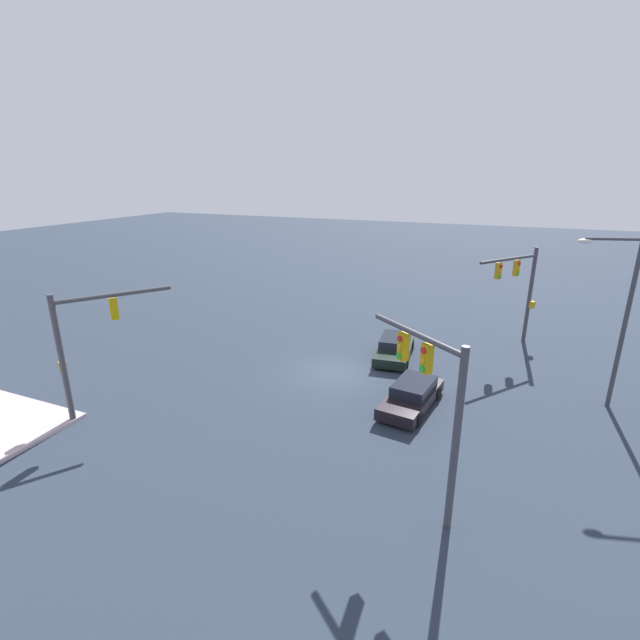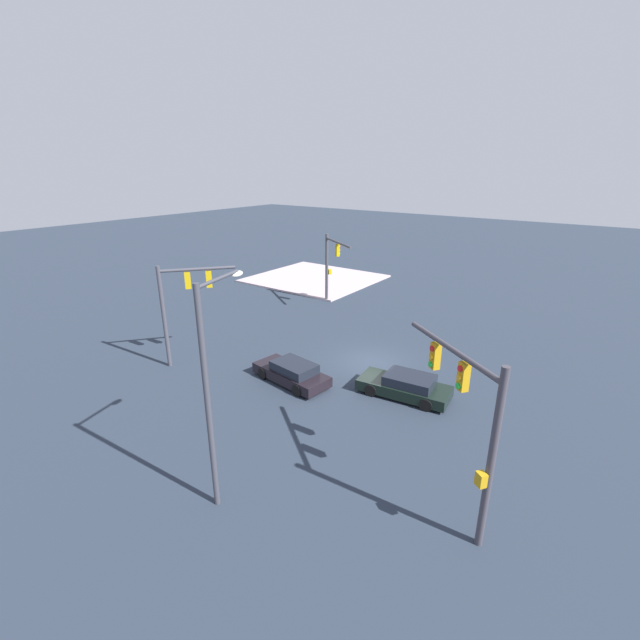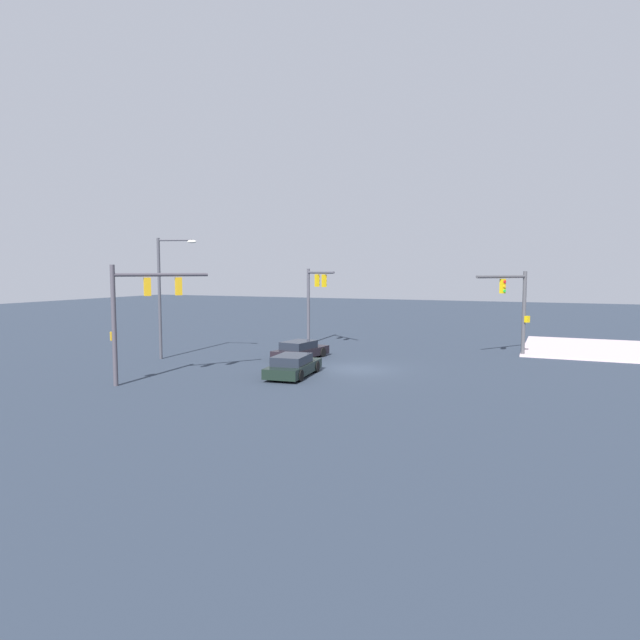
{
  "view_description": "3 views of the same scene",
  "coord_description": "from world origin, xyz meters",
  "views": [
    {
      "loc": [
        21.57,
        8.25,
        10.54
      ],
      "look_at": [
        1.17,
        -0.37,
        3.33
      ],
      "focal_mm": 25.59,
      "sensor_mm": 36.0,
      "label": 1
    },
    {
      "loc": [
        -11.52,
        21.03,
        11.21
      ],
      "look_at": [
        2.93,
        1.14,
        2.41
      ],
      "focal_mm": 24.36,
      "sensor_mm": 36.0,
      "label": 2
    },
    {
      "loc": [
        -30.88,
        -10.94,
        5.82
      ],
      "look_at": [
        -2.15,
        1.44,
        3.07
      ],
      "focal_mm": 31.2,
      "sensor_mm": 36.0,
      "label": 3
    }
  ],
  "objects": [
    {
      "name": "sedan_car_waiting_far",
      "position": [
        -3.46,
        2.51,
        0.58
      ],
      "size": [
        4.81,
        2.37,
        1.21
      ],
      "rotation": [
        0.0,
        0.0,
        0.11
      ],
      "color": "black",
      "rests_on": "ground"
    },
    {
      "name": "ground_plane",
      "position": [
        0.0,
        0.0,
        0.0
      ],
      "size": [
        160.83,
        160.83,
        0.0
      ],
      "primitive_type": "plane",
      "color": "#262F3D"
    },
    {
      "name": "traffic_signal_near_corner",
      "position": [
        -8.46,
        8.96,
        4.09
      ],
      "size": [
        4.13,
        3.39,
        6.15
      ],
      "rotation": [
        0.0,
        0.0,
        -0.64
      ],
      "color": "#3D3942",
      "rests_on": "ground"
    },
    {
      "name": "traffic_signal_cross_street",
      "position": [
        8.74,
        6.64,
        4.13
      ],
      "size": [
        2.81,
        3.41,
        6.02
      ],
      "rotation": [
        0.0,
        0.0,
        -2.25
      ],
      "color": "#3E3E47",
      "rests_on": "ground"
    },
    {
      "name": "streetlamp_curved_arm",
      "position": [
        -1.35,
        12.99,
        4.67
      ],
      "size": [
        0.95,
        2.64,
        7.99
      ],
      "rotation": [
        0.0,
        0.0,
        -1.29
      ],
      "color": "#393A42",
      "rests_on": "ground"
    },
    {
      "name": "traffic_signal_opposite_side",
      "position": [
        8.63,
        -8.27,
        3.81
      ],
      "size": [
        4.2,
        3.14,
        5.82
      ],
      "rotation": [
        0.0,
        0.0,
        2.56
      ],
      "color": "#3F3F44",
      "rests_on": "ground"
    },
    {
      "name": "sedan_car_approaching",
      "position": [
        2.2,
        4.75,
        0.57
      ],
      "size": [
        4.7,
        2.38,
        1.21
      ],
      "rotation": [
        0.0,
        0.0,
        -0.13
      ],
      "color": "black",
      "rests_on": "ground"
    }
  ]
}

